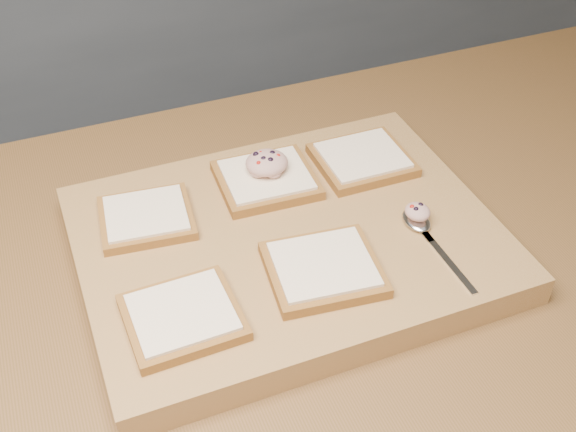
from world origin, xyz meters
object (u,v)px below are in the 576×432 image
Objects in this scene: cutting_board at (288,243)px; bread_far_center at (266,179)px; spoon at (421,226)px; tuna_salad_dollop at (267,162)px.

cutting_board is 0.10m from bread_far_center.
spoon is (0.15, -0.16, -0.00)m from bread_far_center.
tuna_salad_dollop is (0.01, 0.10, 0.05)m from cutting_board.
tuna_salad_dollop is 0.36× the size of spoon.
bread_far_center is (0.01, 0.10, 0.03)m from cutting_board.
cutting_board is at bearing -96.34° from tuna_salad_dollop.
tuna_salad_dollop is at bearing 83.66° from cutting_board.
spoon is at bearing -48.65° from tuna_salad_dollop.
bread_far_center is 0.02m from tuna_salad_dollop.
tuna_salad_dollop reaches higher than bread_far_center.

